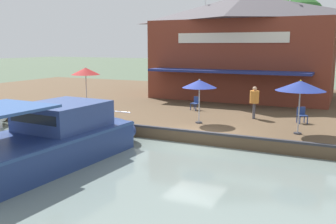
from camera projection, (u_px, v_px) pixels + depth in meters
The scene contains 12 objects.
ground_plane at pixel (196, 146), 17.50m from camera, with size 220.00×220.00×0.00m, color #4C5B47.
quay_deck at pixel (251, 106), 27.21m from camera, with size 22.00×56.00×0.60m, color brown.
quay_edge_fender at pixel (197, 132), 17.47m from camera, with size 0.20×50.40×0.10m, color #2D2D33.
waterfront_restaurant at pixel (244, 46), 29.11m from camera, with size 9.44×13.71×8.26m.
patio_umbrella_mid_patio_right at pixel (86, 71), 25.17m from camera, with size 1.91×1.91×2.60m.
patio_umbrella_back_row at pixel (199, 84), 19.36m from camera, with size 1.79×1.79×2.32m.
patio_umbrella_by_entrance at pixel (300, 86), 16.90m from camera, with size 2.22×2.22×2.50m.
cafe_chair_mid_patio at pixel (196, 102), 23.65m from camera, with size 0.53×0.53×0.85m.
cafe_chair_facing_river at pixel (302, 114), 19.61m from camera, with size 0.60×0.60×0.85m.
person_near_entrance at pixel (254, 98), 20.76m from camera, with size 0.51×0.51×1.79m.
motorboat_fourth_along at pixel (57, 139), 15.09m from camera, with size 9.40×3.91×2.50m.
tree_downstream_bank at pixel (294, 27), 32.38m from camera, with size 5.34×5.09×8.29m.
Camera 1 is at (15.85, 6.16, 4.61)m, focal length 40.00 mm.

